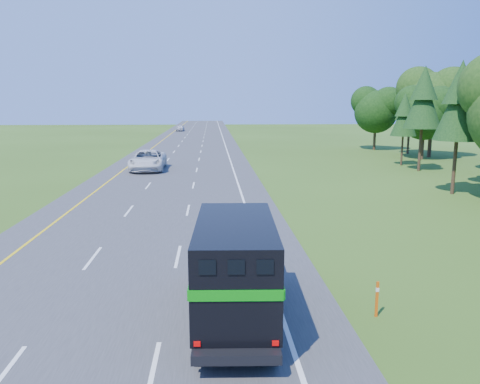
{
  "coord_description": "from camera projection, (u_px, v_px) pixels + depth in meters",
  "views": [
    {
      "loc": [
        3.36,
        0.35,
        6.62
      ],
      "look_at": [
        4.91,
        25.93,
        1.74
      ],
      "focal_mm": 35.0,
      "sensor_mm": 36.0,
      "label": 1
    }
  ],
  "objects": [
    {
      "name": "delineator",
      "position": [
        377.0,
        298.0,
        14.61
      ],
      "size": [
        0.1,
        0.05,
        1.16
      ],
      "color": "#D64D0B",
      "rests_on": "ground"
    },
    {
      "name": "road",
      "position": [
        180.0,
        166.0,
        49.72
      ],
      "size": [
        15.0,
        260.0,
        0.04
      ],
      "primitive_type": "cube",
      "color": "#38383A",
      "rests_on": "ground"
    },
    {
      "name": "lane_markings",
      "position": [
        180.0,
        166.0,
        49.71
      ],
      "size": [
        11.15,
        260.0,
        0.01
      ],
      "color": "yellow",
      "rests_on": "road"
    },
    {
      "name": "horse_truck",
      "position": [
        235.0,
        265.0,
        14.28
      ],
      "size": [
        2.56,
        7.35,
        3.21
      ],
      "rotation": [
        0.0,
        0.0,
        -0.04
      ],
      "color": "black",
      "rests_on": "road"
    },
    {
      "name": "far_car",
      "position": [
        180.0,
        128.0,
        111.6
      ],
      "size": [
        1.96,
        4.36,
        1.45
      ],
      "primitive_type": "imported",
      "rotation": [
        0.0,
        0.0,
        -0.06
      ],
      "color": "#B7B7BE",
      "rests_on": "road"
    },
    {
      "name": "white_suv",
      "position": [
        148.0,
        160.0,
        46.66
      ],
      "size": [
        3.41,
        7.14,
        1.97
      ],
      "primitive_type": "imported",
      "rotation": [
        0.0,
        0.0,
        0.02
      ],
      "color": "silver",
      "rests_on": "road"
    }
  ]
}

